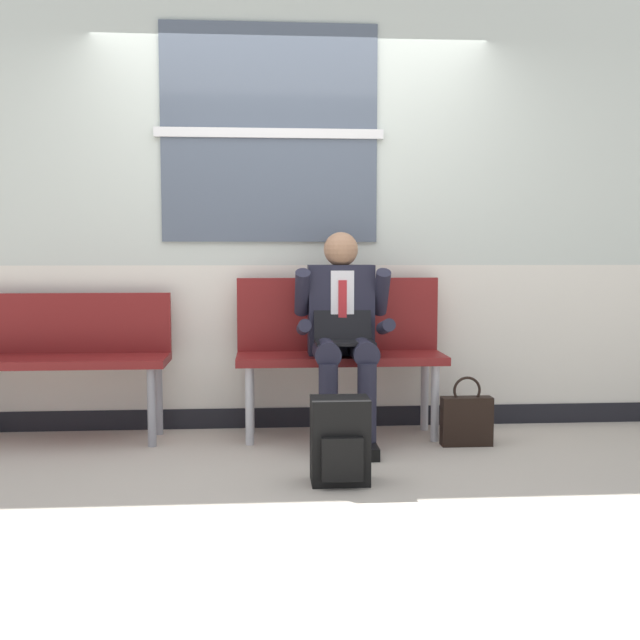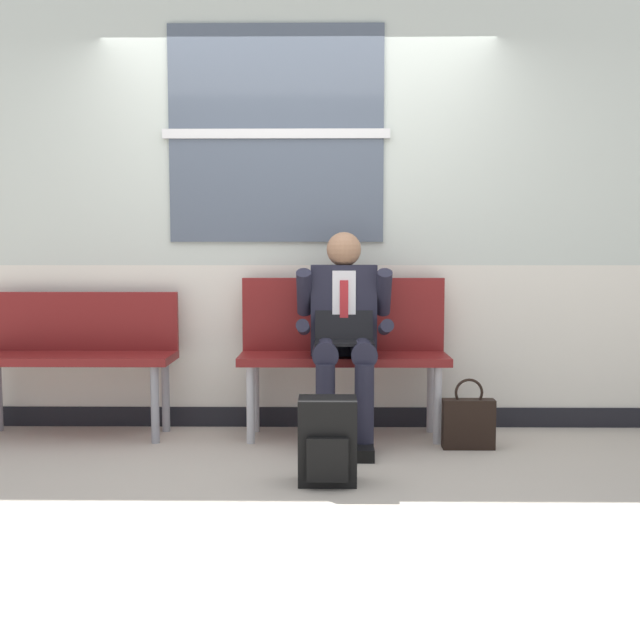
# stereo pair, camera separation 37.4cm
# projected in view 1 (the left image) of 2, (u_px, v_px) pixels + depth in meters

# --- Properties ---
(ground_plane) EXTENTS (18.00, 18.00, 0.00)m
(ground_plane) POSITION_uv_depth(u_px,v_px,m) (297.00, 449.00, 4.42)
(ground_plane) COLOR #B2A899
(station_wall) EXTENTS (5.87, 0.17, 2.89)m
(station_wall) POSITION_uv_depth(u_px,v_px,m) (292.00, 206.00, 4.92)
(station_wall) COLOR beige
(station_wall) RESTS_ON ground
(bench_with_person) EXTENTS (1.28, 0.42, 0.98)m
(bench_with_person) POSITION_uv_depth(u_px,v_px,m) (339.00, 342.00, 4.75)
(bench_with_person) COLOR maroon
(bench_with_person) RESTS_ON ground
(bench_empty) EXTENTS (1.24, 0.42, 0.89)m
(bench_empty) POSITION_uv_depth(u_px,v_px,m) (66.00, 351.00, 4.62)
(bench_empty) COLOR maroon
(bench_empty) RESTS_ON ground
(person_seated) EXTENTS (0.57, 0.70, 1.27)m
(person_seated) POSITION_uv_depth(u_px,v_px,m) (343.00, 330.00, 4.54)
(person_seated) COLOR #1E1E2D
(person_seated) RESTS_ON ground
(backpack) EXTENTS (0.29, 0.25, 0.43)m
(backpack) POSITION_uv_depth(u_px,v_px,m) (340.00, 441.00, 3.77)
(backpack) COLOR black
(backpack) RESTS_ON ground
(handbag) EXTENTS (0.30, 0.10, 0.41)m
(handbag) POSITION_uv_depth(u_px,v_px,m) (467.00, 420.00, 4.51)
(handbag) COLOR black
(handbag) RESTS_ON ground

